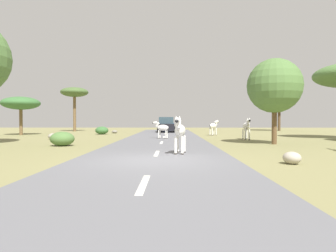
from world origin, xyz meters
TOP-DOWN VIEW (x-y plane):
  - ground_plane at (0.00, 0.00)m, footprint 90.00×90.00m
  - road at (0.01, 0.00)m, footprint 6.00×64.00m
  - lane_markings at (0.01, -1.00)m, footprint 0.16×56.00m
  - zebra_0 at (0.98, 1.93)m, footprint 0.61×1.68m
  - zebra_1 at (4.64, 17.65)m, footprint 1.19×1.32m
  - zebra_2 at (-0.09, 11.96)m, footprint 1.35×0.80m
  - zebra_4 at (6.27, 11.74)m, footprint 0.46×1.72m
  - car_0 at (-0.08, 29.86)m, footprint 2.26×4.45m
  - car_1 at (0.01, 23.94)m, footprint 2.09×4.38m
  - tree_1 at (6.86, 7.45)m, footprint 3.28×3.28m
  - tree_2 at (-13.95, 17.96)m, footprint 3.58×3.58m
  - tree_4 at (-11.65, 26.86)m, footprint 3.44×3.44m
  - tree_6 at (14.90, 28.84)m, footprint 4.66×4.66m
  - bush_0 at (-5.54, 6.09)m, footprint 1.35×1.22m
  - bush_2 at (-6.43, 19.37)m, footprint 1.32×1.19m
  - rock_1 at (-8.30, 11.56)m, footprint 0.64×0.68m
  - rock_2 at (-5.60, 21.80)m, footprint 0.63×0.59m
  - rock_3 at (4.67, -0.61)m, footprint 0.59×0.63m

SIDE VIEW (x-z plane):
  - ground_plane at x=0.00m, z-range 0.00..0.00m
  - road at x=0.01m, z-range 0.00..0.05m
  - lane_markings at x=0.01m, z-range 0.05..0.06m
  - rock_2 at x=-5.60m, z-range 0.00..0.34m
  - rock_3 at x=4.67m, z-range 0.00..0.41m
  - rock_1 at x=-8.30m, z-range 0.00..0.47m
  - bush_2 at x=-6.43m, z-range 0.00..0.79m
  - bush_0 at x=-5.54m, z-range 0.00..0.81m
  - car_0 at x=-0.08m, z-range -0.02..1.72m
  - car_1 at x=0.01m, z-range -0.02..1.72m
  - zebra_2 at x=-0.09m, z-range 0.18..1.54m
  - zebra_1 at x=4.64m, z-range 0.14..1.63m
  - zebra_4 at x=6.27m, z-range 0.16..1.78m
  - zebra_0 at x=0.98m, z-range 0.20..1.80m
  - tree_2 at x=-13.95m, z-range 1.20..4.91m
  - tree_1 at x=6.86m, z-range 0.94..6.11m
  - tree_6 at x=14.90m, z-range 1.99..7.68m
  - tree_4 at x=-11.65m, z-range 2.08..7.66m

